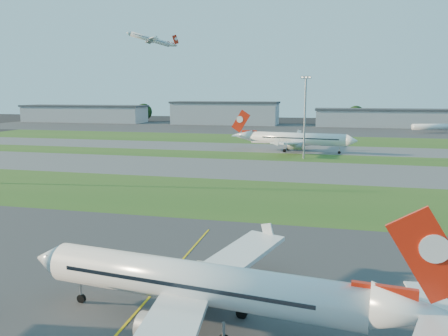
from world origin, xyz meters
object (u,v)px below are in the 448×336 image
(airliner_taxiing, at_px, (296,139))
(light_mast_centre, at_px, (305,112))
(mini_jet_near, at_px, (436,127))
(airliner_parked, at_px, (201,284))

(airliner_taxiing, xyz_separation_m, light_mast_centre, (3.48, -16.06, 10.24))
(mini_jet_near, xyz_separation_m, light_mast_centre, (-62.85, -109.95, 11.53))
(airliner_parked, bearing_deg, mini_jet_near, 79.41)
(airliner_taxiing, distance_m, light_mast_centre, 19.36)
(airliner_parked, relative_size, airliner_taxiing, 0.86)
(light_mast_centre, bearing_deg, mini_jet_near, 60.25)
(airliner_taxiing, relative_size, light_mast_centre, 1.61)
(airliner_parked, relative_size, mini_jet_near, 1.31)
(airliner_parked, distance_m, mini_jet_near, 224.78)
(airliner_parked, bearing_deg, light_mast_centre, 94.69)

